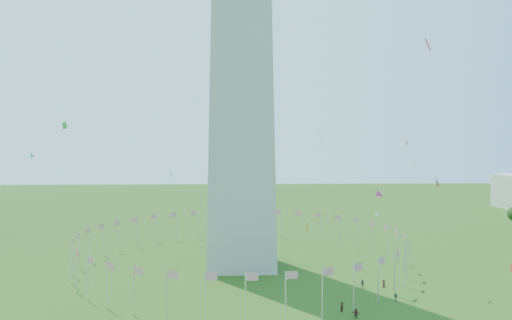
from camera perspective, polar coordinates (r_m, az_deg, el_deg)
The scene contains 2 objects.
flag_ring at distance 127.03m, azimuth -1.68°, elevation -10.12°, with size 80.24×80.24×9.00m.
kites_aloft at distance 100.05m, azimuth 6.57°, elevation -2.56°, with size 120.11×69.42×41.77m.
Camera 1 is at (-2.18, -74.18, 31.17)m, focal length 35.00 mm.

